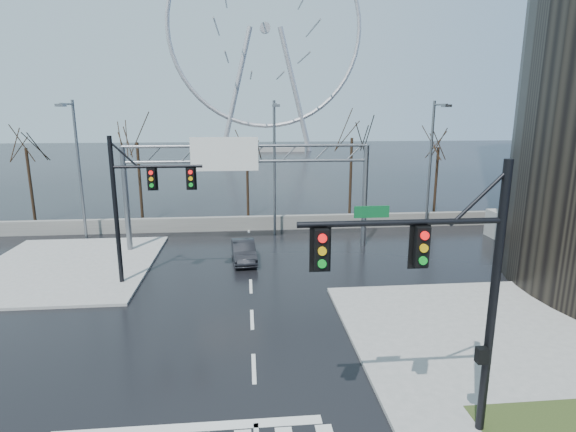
{
  "coord_description": "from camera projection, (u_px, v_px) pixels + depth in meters",
  "views": [
    {
      "loc": [
        -0.15,
        -14.8,
        9.15
      ],
      "look_at": [
        1.96,
        7.35,
        4.0
      ],
      "focal_mm": 28.0,
      "sensor_mm": 36.0,
      "label": 1
    }
  ],
  "objects": [
    {
      "name": "ground",
      "position": [
        254.0,
        368.0,
        16.43
      ],
      "size": [
        260.0,
        260.0,
        0.0
      ],
      "primitive_type": "plane",
      "color": "black",
      "rests_on": "ground"
    },
    {
      "name": "sidewalk_right_ext",
      "position": [
        486.0,
        329.0,
        19.28
      ],
      "size": [
        12.0,
        10.0,
        0.15
      ],
      "primitive_type": "cube",
      "color": "gray",
      "rests_on": "ground"
    },
    {
      "name": "sidewalk_far",
      "position": [
        67.0,
        267.0,
        27.04
      ],
      "size": [
        10.0,
        12.0,
        0.15
      ],
      "primitive_type": "cube",
      "color": "gray",
      "rests_on": "ground"
    },
    {
      "name": "barrier_wall",
      "position": [
        249.0,
        223.0,
        35.71
      ],
      "size": [
        52.0,
        0.5,
        1.1
      ],
      "primitive_type": "cube",
      "color": "slate",
      "rests_on": "ground"
    },
    {
      "name": "signal_mast_near",
      "position": [
        448.0,
        278.0,
        11.89
      ],
      "size": [
        5.52,
        0.41,
        8.0
      ],
      "color": "black",
      "rests_on": "ground"
    },
    {
      "name": "signal_mast_far",
      "position": [
        137.0,
        197.0,
        23.49
      ],
      "size": [
        4.72,
        0.41,
        8.0
      ],
      "color": "black",
      "rests_on": "ground"
    },
    {
      "name": "sign_gantry",
      "position": [
        242.0,
        174.0,
        29.74
      ],
      "size": [
        16.36,
        0.4,
        7.6
      ],
      "color": "slate",
      "rests_on": "ground"
    },
    {
      "name": "streetlight_left",
      "position": [
        77.0,
        160.0,
        31.61
      ],
      "size": [
        0.5,
        2.55,
        10.0
      ],
      "color": "slate",
      "rests_on": "ground"
    },
    {
      "name": "streetlight_mid",
      "position": [
        275.0,
        158.0,
        32.9
      ],
      "size": [
        0.5,
        2.55,
        10.0
      ],
      "color": "slate",
      "rests_on": "ground"
    },
    {
      "name": "streetlight_right",
      "position": [
        432.0,
        156.0,
        34.01
      ],
      "size": [
        0.5,
        2.55,
        10.0
      ],
      "color": "slate",
      "rests_on": "ground"
    },
    {
      "name": "tree_far_left",
      "position": [
        27.0,
        157.0,
        36.79
      ],
      "size": [
        3.5,
        3.5,
        7.0
      ],
      "color": "black",
      "rests_on": "ground"
    },
    {
      "name": "tree_left",
      "position": [
        138.0,
        152.0,
        37.05
      ],
      "size": [
        3.75,
        3.75,
        7.5
      ],
      "color": "black",
      "rests_on": "ground"
    },
    {
      "name": "tree_center",
      "position": [
        247.0,
        159.0,
        39.03
      ],
      "size": [
        3.25,
        3.25,
        6.5
      ],
      "color": "black",
      "rests_on": "ground"
    },
    {
      "name": "tree_right",
      "position": [
        352.0,
        147.0,
        38.65
      ],
      "size": [
        3.9,
        3.9,
        7.8
      ],
      "color": "black",
      "rests_on": "ground"
    },
    {
      "name": "tree_far_right",
      "position": [
        438.0,
        155.0,
        40.06
      ],
      "size": [
        3.4,
        3.4,
        6.8
      ],
      "color": "black",
      "rests_on": "ground"
    },
    {
      "name": "ferris_wheel",
      "position": [
        265.0,
        37.0,
        103.14
      ],
      "size": [
        45.0,
        6.0,
        50.91
      ],
      "color": "gray",
      "rests_on": "ground"
    },
    {
      "name": "car",
      "position": [
        244.0,
        251.0,
        28.17
      ],
      "size": [
        1.71,
        4.06,
        1.3
      ],
      "primitive_type": "imported",
      "rotation": [
        0.0,
        0.0,
        0.08
      ],
      "color": "black",
      "rests_on": "ground"
    }
  ]
}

